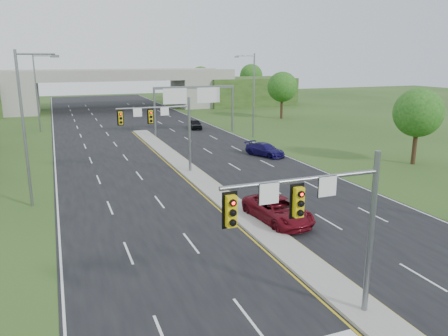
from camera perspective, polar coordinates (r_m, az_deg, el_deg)
ground at (r=20.26m, az=17.80°, el=-17.61°), size 240.00×240.00×0.00m
road at (r=50.49m, az=-7.76°, el=2.15°), size 24.00×160.00×0.02m
median at (r=39.22m, az=-3.58°, el=-1.12°), size 2.00×54.00×0.16m
lane_markings at (r=44.58m, az=-6.65°, el=0.59°), size 23.72×160.00×0.01m
signal_mast_near at (r=16.89m, az=13.14°, el=-6.01°), size 6.62×0.60×7.00m
signal_mast_far at (r=39.49m, az=-7.69°, el=5.75°), size 6.62×0.60×7.00m
sign_gantry at (r=60.97m, az=-3.99°, el=9.28°), size 11.58×0.44×6.67m
overpass at (r=94.01m, az=-14.46°, el=9.57°), size 80.00×14.00×8.10m
lightpole_l_mid at (r=33.40m, az=-24.43°, el=5.46°), size 2.85×0.25×11.00m
lightpole_l_far at (r=68.22m, az=-23.15°, el=9.44°), size 2.85×0.25×11.00m
lightpole_r_far at (r=58.70m, az=3.73°, el=9.94°), size 2.85×0.25×11.00m
tree_r_near at (r=47.31m, az=24.03°, el=6.59°), size 4.80×4.80×7.60m
tree_r_mid at (r=77.83m, az=7.62°, el=10.45°), size 5.20×5.20×8.12m
tree_back_c at (r=112.88m, az=-3.05°, el=11.69°), size 5.60×5.60×8.32m
tree_back_d at (r=118.01m, az=3.56°, el=11.95°), size 6.00×6.00×8.85m
car_far_a at (r=28.81m, az=7.06°, el=-5.44°), size 3.16×5.96×1.60m
car_far_b at (r=47.87m, az=5.39°, el=2.41°), size 3.64×5.16×1.39m
car_far_c at (r=66.28m, az=-3.73°, el=5.73°), size 2.32×4.24×1.37m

